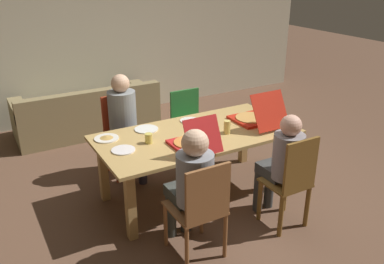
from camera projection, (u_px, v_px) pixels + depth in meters
The scene contains 19 objects.
ground_plane at pixel (196, 193), 4.61m from camera, with size 20.00×20.00×0.00m, color brown.
back_wall at pixel (101, 35), 6.57m from camera, with size 7.92×0.12×2.66m, color beige.
dining_table at pixel (197, 141), 4.36m from camera, with size 2.13×1.06×0.74m.
chair_0 at pixel (121, 133), 4.93m from camera, with size 0.40×0.40×0.96m.
person_0 at pixel (125, 119), 4.73m from camera, with size 0.33×0.55×1.25m.
chair_1 at pixel (291, 182), 3.84m from camera, with size 0.40×0.38×0.97m.
person_1 at pixel (282, 160), 3.89m from camera, with size 0.29×0.50×1.15m.
chair_2 at pixel (201, 206), 3.41m from camera, with size 0.43×0.45×0.95m.
person_2 at pixel (191, 180), 3.47m from camera, with size 0.32×0.52×1.19m.
chair_3 at pixel (189, 120), 5.44m from camera, with size 0.45×0.43×0.85m.
pizza_box_0 at pixel (192, 142), 3.99m from camera, with size 0.36×0.52×0.36m.
pizza_box_1 at pixel (254, 118), 4.61m from camera, with size 0.42×0.62×0.40m.
plate_0 at pixel (146, 129), 4.42m from camera, with size 0.26×0.26×0.01m.
plate_1 at pixel (123, 150), 3.93m from camera, with size 0.23×0.23×0.01m.
plate_2 at pixel (190, 121), 4.65m from camera, with size 0.22×0.22×0.01m.
plate_3 at pixel (107, 138), 4.18m from camera, with size 0.25×0.25×0.03m.
drinking_glass_0 at pixel (149, 138), 4.07m from camera, with size 0.08×0.08×0.10m, color #DBC95A.
drinking_glass_1 at pixel (227, 127), 4.29m from camera, with size 0.07×0.07×0.14m, color #E2C966.
couch at pixel (88, 115), 6.19m from camera, with size 2.09×0.88×0.74m.
Camera 1 is at (-2.01, -3.44, 2.43)m, focal length 38.06 mm.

